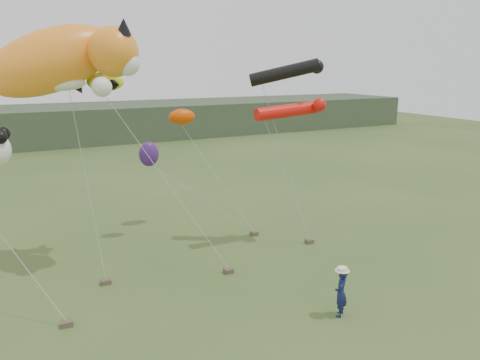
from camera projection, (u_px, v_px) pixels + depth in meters
ground at (270, 317)px, 16.55m from camera, size 120.00×120.00×0.00m
headland at (48, 126)px, 53.39m from camera, size 90.00×13.00×4.00m
festival_attendant at (341, 293)px, 16.43m from camera, size 0.75×0.74×1.75m
sandbag_anchors at (205, 265)px, 20.55m from camera, size 12.22×5.10×0.20m
cat_kite at (65, 60)px, 18.98m from camera, size 7.26×3.88×4.14m
fish_kite at (93, 81)px, 20.53m from camera, size 2.71×1.81×1.37m
tube_kites at (292, 90)px, 22.14m from camera, size 3.57×2.43×2.85m
misc_kites at (167, 133)px, 24.34m from camera, size 3.46×1.89×2.70m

